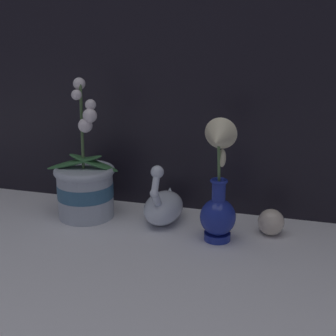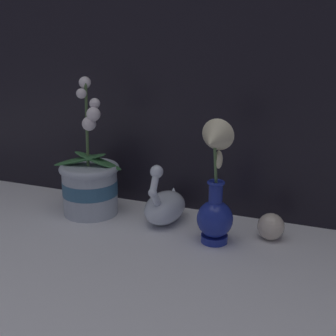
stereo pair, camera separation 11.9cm
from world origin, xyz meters
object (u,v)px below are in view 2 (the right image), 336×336
Objects in this scene: orchid_potted_plant at (90,183)px; glass_sphere at (271,226)px; swan_figurine at (165,205)px; blue_vase at (215,194)px.

glass_sphere is at bearing 2.01° from orchid_potted_plant.
blue_vase is at bearing -26.69° from swan_figurine.
orchid_potted_plant is 2.08× the size of swan_figurine.
orchid_potted_plant reaches higher than blue_vase.
orchid_potted_plant is 0.38m from blue_vase.
swan_figurine is at bearing 179.22° from glass_sphere.
orchid_potted_plant is 0.22m from swan_figurine.
swan_figurine is 0.29m from glass_sphere.
swan_figurine is (0.22, 0.02, -0.04)m from orchid_potted_plant.
swan_figurine reaches higher than glass_sphere.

